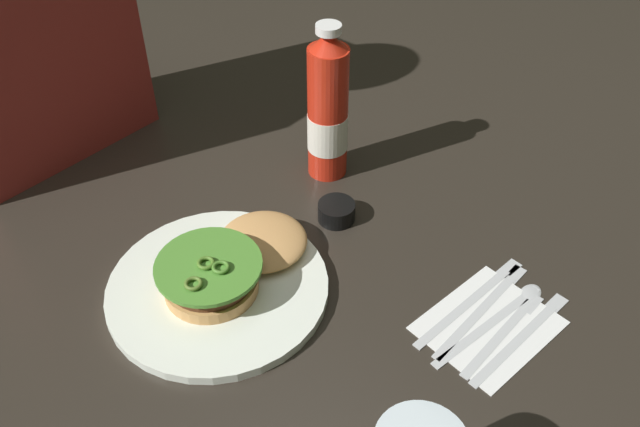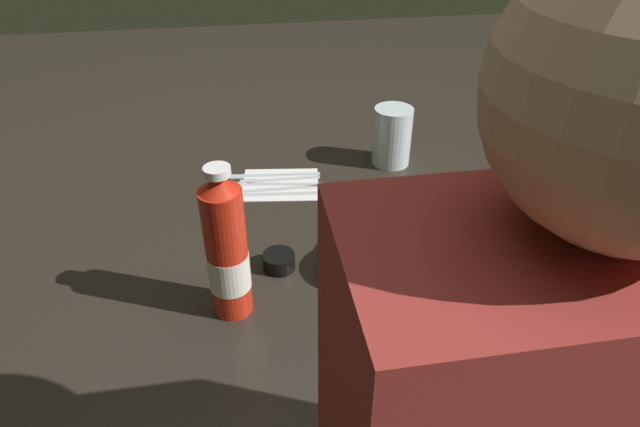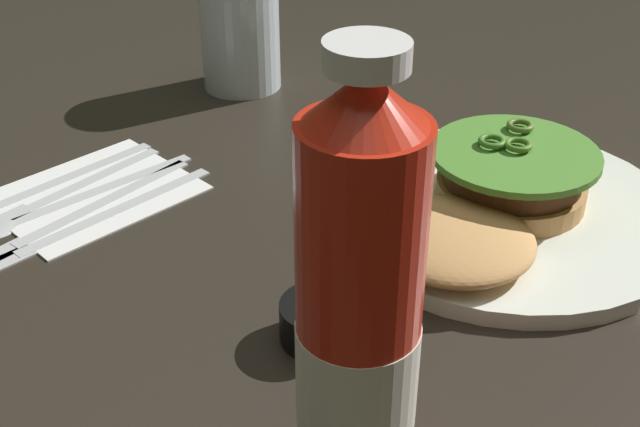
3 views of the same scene
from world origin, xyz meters
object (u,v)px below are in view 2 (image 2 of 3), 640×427
water_glass (392,136)px  fork_utensil (272,179)px  burger_sandwich (390,251)px  diner_person (543,391)px  butter_knife (268,189)px  steak_knife (267,193)px  spoon_utensil (266,183)px  table_knife (269,174)px  condiment_cup (279,261)px  ketchup_bottle (227,252)px  napkin (280,184)px  dinner_plate (403,261)px

water_glass → fork_utensil: water_glass is taller
burger_sandwich → diner_person: size_ratio=0.39×
butter_knife → steak_knife: size_ratio=0.96×
fork_utensil → diner_person: diner_person is taller
spoon_utensil → diner_person: (-0.16, 0.77, 0.26)m
table_knife → fork_utensil: (-0.00, 0.02, -0.00)m
butter_knife → steak_knife: 0.02m
spoon_utensil → butter_knife: bearing=93.0°
condiment_cup → table_knife: (-0.01, -0.32, -0.01)m
ketchup_bottle → spoon_utensil: size_ratio=1.25×
burger_sandwich → condiment_cup: bearing=-8.3°
condiment_cup → steak_knife: condiment_cup is taller
napkin → steak_knife: bearing=49.0°
burger_sandwich → fork_utensil: bearing=-61.9°
table_knife → steak_knife: bearing=81.5°
napkin → ketchup_bottle: bearing=73.0°
napkin → fork_utensil: bearing=-52.6°
burger_sandwich → condiment_cup: size_ratio=4.13×
dinner_plate → spoon_utensil: 0.37m
table_knife → steak_knife: 0.08m
dinner_plate → burger_sandwich: size_ratio=1.28×
dinner_plate → burger_sandwich: bearing=2.0°
ketchup_bottle → water_glass: (-0.37, -0.42, -0.05)m
table_knife → steak_knife: size_ratio=0.92×
burger_sandwich → diner_person: bearing=86.9°
ketchup_bottle → steak_knife: ketchup_bottle is taller
ketchup_bottle → dinner_plate: bearing=-168.5°
dinner_plate → spoon_utensil: bearing=-55.2°
ketchup_bottle → napkin: (-0.11, -0.36, -0.11)m
dinner_plate → butter_knife: size_ratio=1.42×
napkin → table_knife: 0.05m
condiment_cup → butter_knife: 0.26m
water_glass → butter_knife: size_ratio=0.64×
ketchup_bottle → butter_knife: size_ratio=1.23×
condiment_cup → table_knife: condiment_cup is taller
table_knife → fork_utensil: same height
dinner_plate → ketchup_bottle: 0.32m
napkin → fork_utensil: size_ratio=0.93×
condiment_cup → ketchup_bottle: bearing=46.9°
dinner_plate → napkin: size_ratio=1.81×
butter_knife → fork_utensil: bearing=-108.6°
spoon_utensil → fork_utensil: bearing=-134.1°
diner_person → burger_sandwich: bearing=-93.1°
water_glass → diner_person: (0.13, 0.83, 0.20)m
butter_knife → table_knife: bearing=-98.1°
diner_person → fork_utensil: bearing=-79.4°
water_glass → spoon_utensil: bearing=10.6°
steak_knife → diner_person: 0.79m
condiment_cup → fork_utensil: bearing=-92.8°
burger_sandwich → table_knife: burger_sandwich is taller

